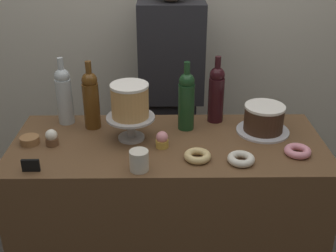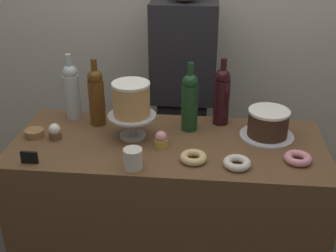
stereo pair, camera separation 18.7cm
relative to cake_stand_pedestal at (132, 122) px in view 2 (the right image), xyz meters
The scene contains 19 objects.
back_wall 0.91m from the cake_stand_pedestal, 78.73° to the left, with size 6.00×0.05×2.60m.
display_counter 0.55m from the cake_stand_pedestal, 12.31° to the right, with size 1.39×0.58×0.90m.
cake_stand_pedestal is the anchor object (origin of this frame).
white_layer_cake 0.11m from the cake_stand_pedestal, 14.04° to the right, with size 0.17×0.17×0.15m.
silver_serving_platter 0.61m from the cake_stand_pedestal, ahead, with size 0.24×0.24×0.01m.
chocolate_round_cake 0.61m from the cake_stand_pedestal, ahead, with size 0.18×0.18×0.12m.
wine_bottle_green 0.28m from the cake_stand_pedestal, 22.37° to the left, with size 0.08×0.08×0.33m.
wine_bottle_clear 0.37m from the cake_stand_pedestal, 151.88° to the left, with size 0.08×0.08×0.33m.
wine_bottle_amber 0.24m from the cake_stand_pedestal, 147.62° to the left, with size 0.08×0.08×0.33m.
wine_bottle_dark_red 0.44m from the cake_stand_pedestal, 24.91° to the left, with size 0.08×0.08×0.33m.
cupcake_strawberry 0.17m from the cake_stand_pedestal, 29.91° to the right, with size 0.06×0.06×0.07m.
cupcake_vanilla 0.35m from the cake_stand_pedestal, behind, with size 0.06×0.06×0.07m.
donut_glazed 0.35m from the cake_stand_pedestal, 33.20° to the right, with size 0.11×0.11×0.03m.
donut_pink 0.73m from the cake_stand_pedestal, 12.00° to the right, with size 0.11×0.11×0.03m.
donut_sugar 0.51m from the cake_stand_pedestal, 24.77° to the right, with size 0.11×0.11×0.03m.
cookie_stack 0.45m from the cake_stand_pedestal, behind, with size 0.08×0.08×0.03m.
price_sign_chalkboard 0.47m from the cake_stand_pedestal, 144.48° to the right, with size 0.07×0.01×0.05m.
coffee_cup_ceramic 0.27m from the cake_stand_pedestal, 79.61° to the right, with size 0.08×0.08×0.08m.
barista_figure 0.62m from the cake_stand_pedestal, 71.69° to the left, with size 0.36×0.22×1.60m.
Camera 2 is at (0.17, -1.67, 1.81)m, focal length 45.75 mm.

